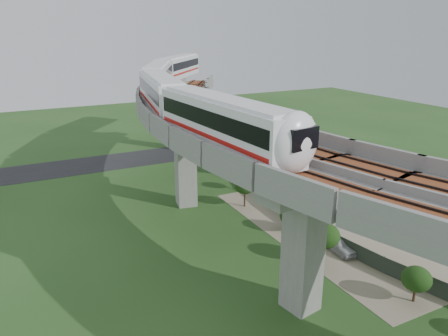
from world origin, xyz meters
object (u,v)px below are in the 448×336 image
Objects in this scene: car_white at (339,244)px; car_dark at (315,204)px; car_red at (405,224)px; metro_train at (177,84)px.

car_white reaches higher than car_dark.
metro_train is at bearing 175.16° from car_red.
metro_train is 26.07m from car_white.
car_white is at bearing 155.23° from car_dark.
metro_train is 15.60× the size of car_dark.
car_white is (5.82, -22.61, -11.61)m from metro_train.
car_white is 0.95× the size of car_red.
car_red is (14.23, -22.38, -11.60)m from metro_train.
metro_train is 15.10× the size of car_white.
metro_train reaches higher than car_white.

